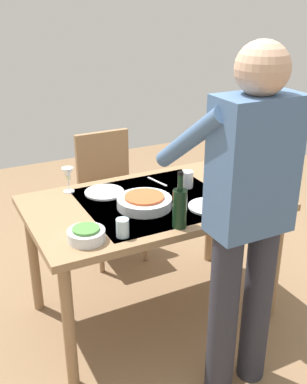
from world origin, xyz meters
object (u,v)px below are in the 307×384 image
object	(u,v)px
person_server	(247,211)
side_bowl_salad	(86,234)
wine_glass_left	(68,175)
water_cup_near_left	(123,228)
chair_near	(109,187)
dinner_plate_far	(104,192)
water_cup_near_right	(187,179)
dining_table	(154,214)
water_cup_far_left	(254,190)
serving_bowl_pasta	(144,202)
wine_bottle	(180,207)
dinner_plate_near	(209,207)

from	to	relation	value
person_server	side_bowl_salad	bearing A→B (deg)	-34.45
wine_glass_left	water_cup_near_left	world-z (taller)	wine_glass_left
chair_near	dinner_plate_far	world-z (taller)	chair_near
person_server	wine_glass_left	size ratio (longest dim) A/B	11.19
chair_near	water_cup_near_right	xyz separation A→B (m)	(-0.23, 0.73, 0.28)
dining_table	water_cup_far_left	bearing A→B (deg)	155.71
water_cup_near_left	dinner_plate_far	size ratio (longest dim) A/B	0.40
person_server	serving_bowl_pasta	bearing A→B (deg)	-72.30
dining_table	serving_bowl_pasta	xyz separation A→B (m)	(0.09, 0.06, 0.12)
person_server	dining_table	bearing A→B (deg)	-80.63
water_cup_near_left	water_cup_near_right	size ratio (longest dim) A/B	0.90
dining_table	wine_bottle	size ratio (longest dim) A/B	4.77
dining_table	dinner_plate_far	size ratio (longest dim) A/B	6.14
dining_table	person_server	size ratio (longest dim) A/B	0.84
water_cup_near_left	dinner_plate_near	distance (m)	0.56
dining_table	dinner_plate_far	xyz separation A→B (m)	(0.21, -0.22, 0.09)
chair_near	water_cup_near_right	distance (m)	0.81
wine_glass_left	dinner_plate_far	distance (m)	0.23
dining_table	wine_glass_left	xyz separation A→B (m)	(0.39, -0.33, 0.19)
chair_near	wine_glass_left	bearing A→B (deg)	47.70
dining_table	chair_near	xyz separation A→B (m)	(-0.04, -0.80, -0.15)
dining_table	dinner_plate_near	xyz separation A→B (m)	(-0.23, 0.23, 0.09)
chair_near	water_cup_near_right	world-z (taller)	chair_near
chair_near	water_cup_near_left	xyz separation A→B (m)	(0.36, 1.11, 0.28)
dining_table	side_bowl_salad	xyz separation A→B (m)	(0.49, 0.27, 0.12)
water_cup_near_left	side_bowl_salad	size ratio (longest dim) A/B	0.51
wine_glass_left	water_cup_near_right	size ratio (longest dim) A/B	1.48
water_cup_far_left	water_cup_near_left	bearing A→B (deg)	4.86
wine_bottle	wine_glass_left	bearing A→B (deg)	-61.83
side_bowl_salad	dinner_plate_far	size ratio (longest dim) A/B	0.78
wine_bottle	wine_glass_left	distance (m)	0.77
chair_near	person_server	size ratio (longest dim) A/B	0.54
chair_near	wine_bottle	bearing A→B (deg)	86.57
water_cup_near_right	serving_bowl_pasta	distance (m)	0.38
water_cup_near_left	person_server	bearing A→B (deg)	139.24
person_server	water_cup_far_left	distance (m)	0.62
serving_bowl_pasta	dinner_plate_far	world-z (taller)	serving_bowl_pasta
water_cup_near_right	water_cup_far_left	bearing A→B (deg)	129.58
water_cup_near_left	wine_bottle	bearing A→B (deg)	172.85
water_cup_far_left	dinner_plate_far	size ratio (longest dim) A/B	0.46
dining_table	person_server	bearing A→B (deg)	99.37
wine_bottle	side_bowl_salad	bearing A→B (deg)	-9.39
dining_table	wine_bottle	xyz separation A→B (m)	(0.03, 0.34, 0.20)
chair_near	dining_table	bearing A→B (deg)	87.18
wine_bottle	wine_glass_left	xyz separation A→B (m)	(0.36, -0.67, -0.01)
wine_bottle	water_cup_near_right	size ratio (longest dim) A/B	2.90
wine_glass_left	water_cup_near_left	xyz separation A→B (m)	(-0.07, 0.64, -0.06)
wine_bottle	dinner_plate_near	world-z (taller)	wine_bottle
dinner_plate_far	wine_glass_left	bearing A→B (deg)	-32.34
water_cup_far_left	dinner_plate_near	xyz separation A→B (m)	(0.29, -0.01, -0.05)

